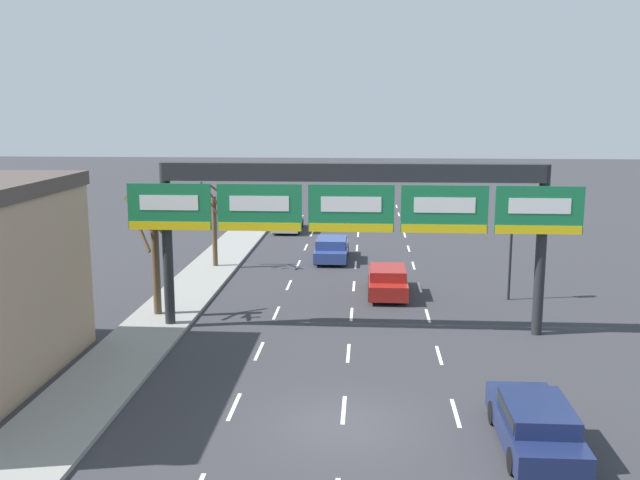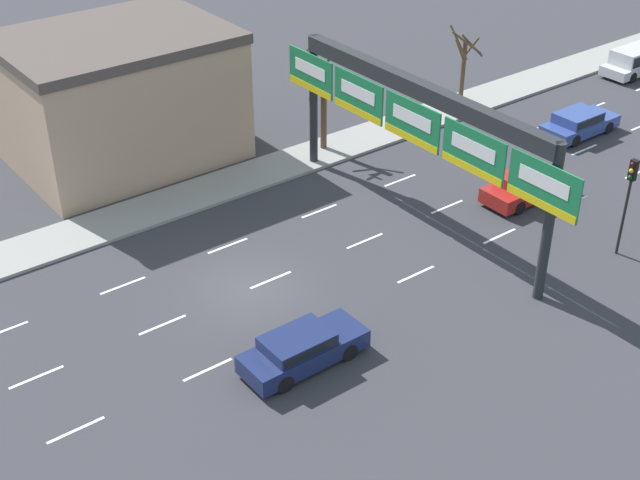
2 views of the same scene
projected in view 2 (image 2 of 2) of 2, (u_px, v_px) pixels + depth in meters
The scene contains 12 objects.
ground_plane at pixel (250, 289), 35.88m from camera, with size 220.00×220.00×0.00m, color #333338.
sidewalk_left at pixel (155, 209), 41.26m from camera, with size 2.80×110.00×0.15m.
lane_dashes at pixel (485, 191), 42.84m from camera, with size 6.72×67.00×0.01m.
sign_gantry at pixel (417, 111), 37.50m from camera, with size 17.67×0.70×6.74m.
building_near at pixel (120, 97), 44.31m from camera, with size 8.28×10.76×6.57m.
car_blue at pixel (579, 122), 47.91m from camera, with size 1.91×4.61×1.36m.
car_red at pixel (525, 185), 41.83m from camera, with size 1.85×4.58×1.38m.
car_navy at pixel (302, 348), 31.47m from camera, with size 1.81×4.71×1.37m.
suv_silver at pixel (636, 59), 55.53m from camera, with size 1.94×4.84×1.67m.
traffic_light_near_gantry at pixel (629, 188), 36.46m from camera, with size 0.30×0.35×4.45m.
tree_bare_closest at pixel (464, 65), 49.78m from camera, with size 1.82×1.85×4.80m.
tree_bare_second at pixel (321, 98), 45.16m from camera, with size 2.05×1.86×5.12m.
Camera 2 is at (25.15, -15.64, 20.55)m, focal length 50.00 mm.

